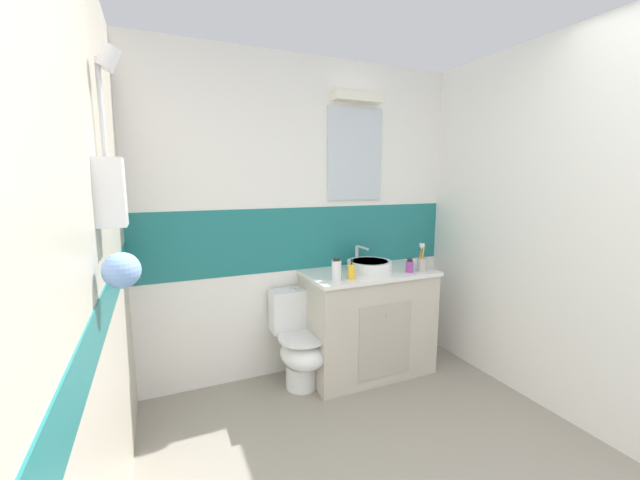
{
  "coord_description": "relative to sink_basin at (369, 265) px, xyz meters",
  "views": [
    {
      "loc": [
        -1.1,
        -0.4,
        1.57
      ],
      "look_at": [
        -0.13,
        1.83,
        1.18
      ],
      "focal_mm": 21.24,
      "sensor_mm": 36.0,
      "label": 1
    }
  ],
  "objects": [
    {
      "name": "ground_plane",
      "position": [
        -0.43,
        -0.93,
        -0.92
      ],
      "size": [
        3.2,
        3.48,
        0.04
      ],
      "primitive_type": "cube",
      "color": "gray"
    },
    {
      "name": "wall_back_tiled",
      "position": [
        -0.42,
        0.32,
        0.36
      ],
      "size": [
        3.2,
        0.2,
        2.5
      ],
      "color": "white",
      "rests_on": "ground_plane"
    },
    {
      "name": "wall_left_shower_alcove",
      "position": [
        -1.78,
        -0.93,
        0.36
      ],
      "size": [
        0.25,
        3.48,
        2.5
      ],
      "color": "beige",
      "rests_on": "ground_plane"
    },
    {
      "name": "wall_right_plain",
      "position": [
        0.92,
        -0.93,
        0.35
      ],
      "size": [
        0.1,
        3.48,
        2.5
      ],
      "primitive_type": "cube",
      "color": "white",
      "rests_on": "ground_plane"
    },
    {
      "name": "vanity_cabinet",
      "position": [
        -0.0,
        0.01,
        -0.47
      ],
      "size": [
        1.03,
        0.55,
        0.85
      ],
      "color": "beige",
      "rests_on": "ground_plane"
    },
    {
      "name": "sink_basin",
      "position": [
        0.0,
        0.0,
        0.0
      ],
      "size": [
        0.36,
        0.4,
        0.18
      ],
      "color": "white",
      "rests_on": "vanity_cabinet"
    },
    {
      "name": "toilet",
      "position": [
        -0.58,
        0.02,
        -0.55
      ],
      "size": [
        0.37,
        0.5,
        0.74
      ],
      "color": "white",
      "rests_on": "ground_plane"
    },
    {
      "name": "toothbrush_cup",
      "position": [
        0.38,
        -0.16,
        0.02
      ],
      "size": [
        0.07,
        0.07,
        0.23
      ],
      "color": "#B2ADA3",
      "rests_on": "vanity_cabinet"
    },
    {
      "name": "soap_dispenser",
      "position": [
        -0.24,
        -0.16,
        0.01
      ],
      "size": [
        0.06,
        0.06,
        0.15
      ],
      "color": "yellow",
      "rests_on": "vanity_cabinet"
    },
    {
      "name": "lotion_bottle_short",
      "position": [
        0.27,
        -0.16,
        0.0
      ],
      "size": [
        0.06,
        0.06,
        0.11
      ],
      "color": "#993F99",
      "rests_on": "vanity_cabinet"
    },
    {
      "name": "mouthwash_bottle",
      "position": [
        -0.36,
        -0.14,
        0.03
      ],
      "size": [
        0.07,
        0.07,
        0.16
      ],
      "color": "white",
      "rests_on": "vanity_cabinet"
    }
  ]
}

